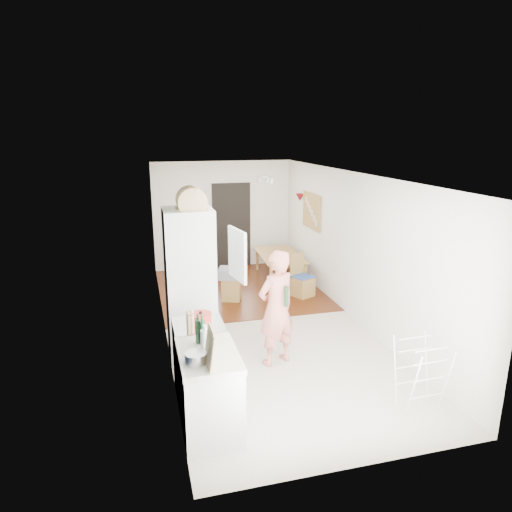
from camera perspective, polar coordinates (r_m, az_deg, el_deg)
name	(u,v)px	position (r m, az deg, el deg)	size (l,w,h in m)	color
room_shell	(263,253)	(7.36, 0.88, 0.40)	(3.20, 7.00, 2.50)	white
floor	(263,324)	(7.77, 0.84, -8.54)	(3.20, 7.00, 0.01)	beige
wood_floor_overlay	(239,289)	(9.44, -2.17, -4.10)	(3.20, 3.30, 0.01)	#561C0A
sage_wall_panel	(171,255)	(5.03, -10.54, 0.13)	(0.02, 3.00, 1.30)	gray
tile_splashback	(180,335)	(4.75, -9.53, -9.74)	(0.02, 1.90, 0.50)	black
doorway_recess	(232,226)	(10.76, -3.07, 3.80)	(0.90, 0.04, 2.00)	black
base_cabinet	(209,394)	(5.12, -5.85, -16.79)	(0.60, 0.90, 0.86)	silver
worktop	(208,355)	(4.89, -6.00, -12.22)	(0.62, 0.92, 0.06)	beige
range_cooker	(200,360)	(5.76, -7.05, -12.82)	(0.60, 0.60, 0.88)	silver
cooker_top	(198,326)	(5.56, -7.21, -8.63)	(0.60, 0.60, 0.04)	silver
fridge_housing	(190,285)	(6.44, -8.21, -3.58)	(0.66, 0.66, 2.15)	silver
fridge_door	(237,255)	(6.11, -2.37, 0.19)	(0.56, 0.04, 0.70)	silver
fridge_interior	(211,250)	(6.35, -5.60, 0.69)	(0.02, 0.52, 0.66)	white
pinboard	(312,211)	(9.55, 7.01, 5.60)	(0.03, 0.90, 0.70)	tan
pinboard_frame	(311,211)	(9.55, 6.92, 5.60)	(0.01, 0.94, 0.74)	tan
wall_sconce	(300,197)	(10.11, 5.48, 7.32)	(0.18, 0.18, 0.16)	maroon
person	(276,298)	(6.21, 2.56, -5.27)	(0.70, 0.46, 1.93)	#D47665
dining_table	(281,268)	(10.03, 3.15, -1.57)	(1.34, 0.75, 0.47)	tan
dining_chair	(303,276)	(8.94, 5.89, -2.50)	(0.36, 0.36, 0.84)	tan
stool	(232,289)	(8.78, -3.07, -4.13)	(0.34, 0.34, 0.45)	tan
grey_drape	(230,273)	(8.69, -3.28, -2.13)	(0.41, 0.41, 0.18)	gray
drying_rack	(420,376)	(5.74, 19.86, -13.90)	(0.44, 0.40, 0.86)	silver
bread_bin	(191,201)	(6.11, -8.10, 6.81)	(0.40, 0.38, 0.21)	tan
red_casserole	(201,320)	(5.47, -6.92, -7.91)	(0.26, 0.26, 0.15)	red
steel_pan	(196,358)	(4.67, -7.52, -12.52)	(0.22, 0.22, 0.11)	silver
held_bottle	(286,296)	(6.11, 3.82, -5.04)	(0.06, 0.06, 0.28)	#1C3F22
bottle_a	(203,333)	(4.99, -6.67, -9.53)	(0.06, 0.06, 0.27)	#1C3F22
bottle_b	(198,331)	(5.04, -7.23, -9.32)	(0.06, 0.06, 0.27)	#1C3F22
bottle_c	(205,341)	(4.85, -6.36, -10.50)	(0.10, 0.10, 0.24)	silver
pepper_mill_front	(189,324)	(5.29, -8.39, -8.44)	(0.06, 0.06, 0.21)	tan
pepper_mill_back	(192,324)	(5.30, -8.03, -8.38)	(0.06, 0.06, 0.22)	tan
chopping_boards	(210,348)	(4.52, -5.77, -11.38)	(0.04, 0.29, 0.40)	tan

